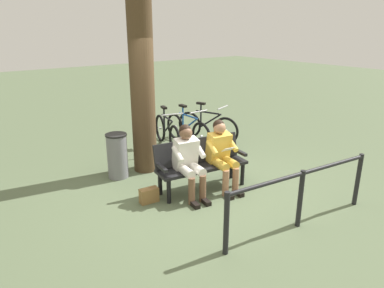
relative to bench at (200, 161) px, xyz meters
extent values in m
plane|color=#566647|center=(0.01, 0.14, -0.51)|extent=(40.00, 40.00, 0.00)
cube|color=black|center=(0.01, 0.08, -0.08)|extent=(1.65, 0.67, 0.05)
cube|color=black|center=(-0.02, -0.11, 0.15)|extent=(1.60, 0.37, 0.42)
cube|color=black|center=(-0.74, 0.19, 0.05)|extent=(0.12, 0.40, 0.05)
cube|color=black|center=(0.76, -0.03, 0.05)|extent=(0.12, 0.40, 0.05)
cylinder|color=black|center=(-0.67, 0.36, -0.31)|extent=(0.07, 0.07, 0.40)
cylinder|color=black|center=(0.75, 0.14, -0.31)|extent=(0.07, 0.07, 0.40)
cylinder|color=black|center=(-0.73, 0.02, -0.31)|extent=(0.07, 0.07, 0.40)
cylinder|color=black|center=(0.70, -0.20, -0.31)|extent=(0.07, 0.07, 0.40)
cube|color=gold|center=(-0.31, 0.11, 0.20)|extent=(0.42, 0.36, 0.55)
sphere|color=#A87554|center=(-0.31, 0.13, 0.56)|extent=(0.21, 0.21, 0.21)
sphere|color=black|center=(-0.31, 0.10, 0.59)|extent=(0.20, 0.20, 0.20)
cylinder|color=gold|center=(-0.38, 0.32, -0.02)|extent=(0.21, 0.42, 0.15)
cylinder|color=#A87554|center=(-0.35, 0.52, -0.28)|extent=(0.11, 0.11, 0.45)
cube|color=black|center=(-0.33, 0.62, -0.47)|extent=(0.12, 0.23, 0.07)
cylinder|color=gold|center=(-0.49, 0.26, 0.27)|extent=(0.13, 0.31, 0.23)
cylinder|color=gold|center=(-0.18, 0.29, -0.02)|extent=(0.21, 0.42, 0.15)
cylinder|color=#A87554|center=(-0.15, 0.49, -0.28)|extent=(0.11, 0.11, 0.45)
cube|color=black|center=(-0.14, 0.59, -0.47)|extent=(0.12, 0.23, 0.07)
cylinder|color=gold|center=(-0.09, 0.20, 0.27)|extent=(0.13, 0.31, 0.23)
cube|color=silver|center=(-0.27, 0.40, 0.26)|extent=(0.22, 0.15, 0.09)
cube|color=white|center=(0.32, 0.01, 0.20)|extent=(0.42, 0.36, 0.55)
sphere|color=brown|center=(0.33, 0.03, 0.56)|extent=(0.21, 0.21, 0.21)
sphere|color=black|center=(0.32, 0.00, 0.59)|extent=(0.20, 0.20, 0.20)
cylinder|color=white|center=(0.25, 0.23, -0.02)|extent=(0.21, 0.42, 0.15)
cylinder|color=brown|center=(0.28, 0.42, -0.28)|extent=(0.11, 0.11, 0.45)
cube|color=black|center=(0.30, 0.52, -0.47)|extent=(0.12, 0.23, 0.07)
cylinder|color=white|center=(0.14, 0.16, 0.27)|extent=(0.13, 0.31, 0.23)
cylinder|color=white|center=(0.45, 0.20, -0.02)|extent=(0.21, 0.42, 0.15)
cylinder|color=brown|center=(0.48, 0.39, -0.28)|extent=(0.11, 0.11, 0.45)
cube|color=black|center=(0.50, 0.49, -0.47)|extent=(0.12, 0.23, 0.07)
cylinder|color=white|center=(0.54, 0.10, 0.27)|extent=(0.13, 0.31, 0.23)
cube|color=olive|center=(0.99, -0.07, -0.39)|extent=(0.31, 0.17, 0.24)
cylinder|color=#4C3823|center=(0.34, -1.31, 1.25)|extent=(0.45, 0.45, 3.51)
cylinder|color=slate|center=(0.93, -1.29, -0.10)|extent=(0.37, 0.37, 0.81)
cylinder|color=black|center=(0.93, -1.29, 0.32)|extent=(0.39, 0.39, 0.03)
torus|color=black|center=(-1.98, -1.52, -0.18)|extent=(0.29, 0.64, 0.66)
cylinder|color=silver|center=(-1.98, -1.52, -0.18)|extent=(0.07, 0.07, 0.06)
torus|color=black|center=(-1.62, -2.48, -0.18)|extent=(0.29, 0.64, 0.66)
cylinder|color=silver|center=(-1.62, -2.48, -0.18)|extent=(0.07, 0.07, 0.06)
cylinder|color=black|center=(-1.80, -2.00, 0.20)|extent=(0.26, 0.61, 0.04)
cylinder|color=black|center=(-1.83, -1.92, 0.00)|extent=(0.25, 0.57, 0.43)
cylinder|color=black|center=(-1.73, -2.17, 0.12)|extent=(0.04, 0.04, 0.55)
cube|color=black|center=(-1.73, -2.17, 0.40)|extent=(0.16, 0.24, 0.05)
cylinder|color=#B2B2B7|center=(-1.95, -1.62, 0.37)|extent=(0.46, 0.20, 0.03)
torus|color=black|center=(-1.23, -1.52, -0.18)|extent=(0.07, 0.66, 0.66)
cylinder|color=silver|center=(-1.23, -1.52, -0.18)|extent=(0.05, 0.06, 0.06)
torus|color=black|center=(-1.22, -2.54, -0.18)|extent=(0.07, 0.66, 0.66)
cylinder|color=silver|center=(-1.22, -2.54, -0.18)|extent=(0.05, 0.06, 0.06)
cylinder|color=#1E519E|center=(-1.23, -2.03, 0.20)|extent=(0.05, 0.63, 0.04)
cylinder|color=#1E519E|center=(-1.23, -1.95, 0.00)|extent=(0.05, 0.60, 0.43)
cylinder|color=#1E519E|center=(-1.23, -2.22, 0.12)|extent=(0.04, 0.04, 0.55)
cube|color=black|center=(-1.23, -2.22, 0.40)|extent=(0.09, 0.22, 0.05)
cylinder|color=#B2B2B7|center=(-1.23, -1.62, 0.37)|extent=(0.48, 0.04, 0.03)
torus|color=black|center=(-0.61, -1.66, -0.18)|extent=(0.22, 0.65, 0.66)
cylinder|color=silver|center=(-0.61, -1.66, -0.18)|extent=(0.06, 0.07, 0.06)
torus|color=black|center=(-0.86, -2.65, -0.18)|extent=(0.22, 0.65, 0.66)
cylinder|color=silver|center=(-0.86, -2.65, -0.18)|extent=(0.06, 0.07, 0.06)
cylinder|color=black|center=(-0.73, -2.16, 0.20)|extent=(0.19, 0.62, 0.04)
cylinder|color=black|center=(-0.71, -2.08, 0.00)|extent=(0.18, 0.59, 0.43)
cylinder|color=black|center=(-0.78, -2.34, 0.12)|extent=(0.04, 0.04, 0.55)
cube|color=black|center=(-0.78, -2.34, 0.40)|extent=(0.14, 0.24, 0.05)
cylinder|color=#B2B2B7|center=(-0.63, -1.76, 0.37)|extent=(0.47, 0.15, 0.03)
cylinder|color=black|center=(-1.58, 1.96, -0.08)|extent=(0.07, 0.07, 0.85)
cylinder|color=black|center=(-0.33, 1.82, -0.08)|extent=(0.07, 0.07, 0.85)
cylinder|color=black|center=(0.93, 1.68, -0.08)|extent=(0.07, 0.07, 0.85)
cylinder|color=black|center=(-0.33, 1.82, 0.30)|extent=(2.51, 0.34, 0.06)
camera|label=1|loc=(3.54, 4.44, 2.21)|focal=33.25mm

